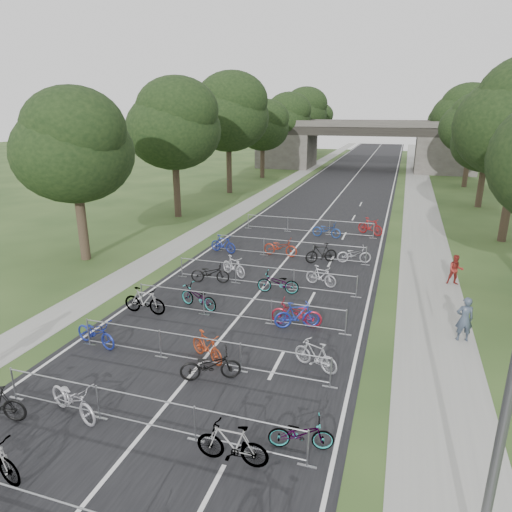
% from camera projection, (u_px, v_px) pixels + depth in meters
% --- Properties ---
extents(road, '(11.00, 140.00, 0.01)m').
position_uv_depth(road, '(349.00, 184.00, 54.86)').
color(road, black).
rests_on(road, ground).
extents(sidewalk_right, '(3.00, 140.00, 0.01)m').
position_uv_depth(sidewalk_right, '(419.00, 187.00, 52.52)').
color(sidewalk_right, gray).
rests_on(sidewalk_right, ground).
extents(sidewalk_left, '(2.00, 140.00, 0.01)m').
position_uv_depth(sidewalk_left, '(288.00, 181.00, 57.05)').
color(sidewalk_left, gray).
rests_on(sidewalk_left, ground).
extents(lane_markings, '(0.12, 140.00, 0.00)m').
position_uv_depth(lane_markings, '(349.00, 184.00, 54.86)').
color(lane_markings, silver).
rests_on(lane_markings, ground).
extents(overpass_bridge, '(31.00, 8.00, 7.05)m').
position_uv_depth(overpass_bridge, '(363.00, 145.00, 67.36)').
color(overpass_bridge, '#44403C').
rests_on(overpass_bridge, ground).
extents(tree_left_0, '(6.72, 6.72, 10.25)m').
position_uv_depth(tree_left_0, '(74.00, 149.00, 25.34)').
color(tree_left_0, '#33261C').
rests_on(tree_left_0, ground).
extents(tree_left_1, '(7.56, 7.56, 11.53)m').
position_uv_depth(tree_left_1, '(174.00, 126.00, 35.96)').
color(tree_left_1, '#33261C').
rests_on(tree_left_1, ground).
extents(tree_left_2, '(8.40, 8.40, 12.81)m').
position_uv_depth(tree_left_2, '(229.00, 114.00, 46.58)').
color(tree_left_2, '#33261C').
rests_on(tree_left_2, ground).
extents(tree_right_2, '(6.16, 6.16, 9.39)m').
position_uv_depth(tree_right_2, '(489.00, 141.00, 40.08)').
color(tree_right_2, '#33261C').
rests_on(tree_right_2, ground).
extents(tree_left_3, '(6.72, 6.72, 10.25)m').
position_uv_depth(tree_left_3, '(263.00, 126.00, 57.94)').
color(tree_left_3, '#33261C').
rests_on(tree_left_3, ground).
extents(tree_right_3, '(7.17, 7.17, 10.93)m').
position_uv_depth(tree_right_3, '(474.00, 125.00, 50.65)').
color(tree_right_3, '#33261C').
rests_on(tree_right_3, ground).
extents(tree_left_4, '(7.56, 7.56, 11.53)m').
position_uv_depth(tree_left_4, '(287.00, 118.00, 68.56)').
color(tree_left_4, '#33261C').
rests_on(tree_left_4, ground).
extents(tree_right_4, '(8.18, 8.18, 12.47)m').
position_uv_depth(tree_right_4, '(464.00, 115.00, 61.22)').
color(tree_right_4, '#33261C').
rests_on(tree_right_4, ground).
extents(tree_left_5, '(8.40, 8.40, 12.81)m').
position_uv_depth(tree_left_5, '(304.00, 112.00, 79.18)').
color(tree_left_5, '#33261C').
rests_on(tree_left_5, ground).
extents(tree_right_5, '(6.16, 6.16, 9.39)m').
position_uv_depth(tree_right_5, '(454.00, 127.00, 72.68)').
color(tree_right_5, '#33261C').
rests_on(tree_right_5, ground).
extents(tree_left_6, '(6.72, 6.72, 10.25)m').
position_uv_depth(tree_left_6, '(316.00, 120.00, 90.55)').
color(tree_left_6, '#33261C').
rests_on(tree_left_6, ground).
extents(tree_right_6, '(7.17, 7.17, 10.93)m').
position_uv_depth(tree_right_6, '(449.00, 119.00, 83.25)').
color(tree_right_6, '#33261C').
rests_on(tree_right_6, ground).
extents(barrier_row_1, '(9.70, 0.08, 1.10)m').
position_uv_depth(barrier_row_1, '(145.00, 413.00, 12.67)').
color(barrier_row_1, gray).
rests_on(barrier_row_1, ground).
extents(barrier_row_2, '(9.70, 0.08, 1.10)m').
position_uv_depth(barrier_row_2, '(199.00, 351.00, 15.93)').
color(barrier_row_2, gray).
rests_on(barrier_row_2, ground).
extents(barrier_row_3, '(9.70, 0.08, 1.10)m').
position_uv_depth(barrier_row_3, '(237.00, 308.00, 19.37)').
color(barrier_row_3, gray).
rests_on(barrier_row_3, ground).
extents(barrier_row_4, '(9.70, 0.08, 1.10)m').
position_uv_depth(barrier_row_4, '(264.00, 276.00, 22.99)').
color(barrier_row_4, gray).
rests_on(barrier_row_4, ground).
extents(barrier_row_5, '(9.70, 0.08, 1.10)m').
position_uv_depth(barrier_row_5, '(288.00, 249.00, 27.52)').
color(barrier_row_5, gray).
rests_on(barrier_row_5, ground).
extents(barrier_row_6, '(9.70, 0.08, 1.10)m').
position_uv_depth(barrier_row_6, '(308.00, 226.00, 32.96)').
color(barrier_row_6, gray).
rests_on(barrier_row_6, ground).
extents(bike_5, '(2.26, 1.40, 1.12)m').
position_uv_depth(bike_5, '(73.00, 400.00, 13.22)').
color(bike_5, '#ADACB3').
rests_on(bike_5, ground).
extents(bike_6, '(1.93, 0.58, 1.15)m').
position_uv_depth(bike_6, '(232.00, 444.00, 11.44)').
color(bike_6, gray).
rests_on(bike_6, ground).
extents(bike_7, '(1.83, 0.98, 0.91)m').
position_uv_depth(bike_7, '(301.00, 434.00, 11.98)').
color(bike_7, gray).
rests_on(bike_7, ground).
extents(bike_8, '(2.12, 1.16, 1.06)m').
position_uv_depth(bike_8, '(96.00, 333.00, 17.23)').
color(bike_8, navy).
rests_on(bike_8, ground).
extents(bike_9, '(1.78, 1.33, 1.07)m').
position_uv_depth(bike_9, '(207.00, 347.00, 16.22)').
color(bike_9, '#A03617').
rests_on(bike_9, ground).
extents(bike_10, '(2.13, 1.49, 1.06)m').
position_uv_depth(bike_10, '(210.00, 365.00, 15.04)').
color(bike_10, black).
rests_on(bike_10, ground).
extents(bike_11, '(1.81, 1.16, 1.06)m').
position_uv_depth(bike_11, '(316.00, 355.00, 15.66)').
color(bike_11, '#ADAFB5').
rests_on(bike_11, ground).
extents(bike_12, '(1.99, 0.57, 1.20)m').
position_uv_depth(bike_12, '(145.00, 301.00, 19.92)').
color(bike_12, gray).
rests_on(bike_12, ground).
extents(bike_13, '(2.18, 1.31, 1.08)m').
position_uv_depth(bike_13, '(198.00, 297.00, 20.47)').
color(bike_13, gray).
rests_on(bike_13, ground).
extents(bike_14, '(1.95, 1.23, 1.14)m').
position_uv_depth(bike_14, '(297.00, 315.00, 18.60)').
color(bike_14, '#1C319E').
rests_on(bike_14, ground).
extents(bike_15, '(2.17, 0.90, 1.11)m').
position_uv_depth(bike_15, '(296.00, 314.00, 18.79)').
color(bike_15, maroon).
rests_on(bike_15, ground).
extents(bike_16, '(2.11, 1.12, 1.05)m').
position_uv_depth(bike_16, '(210.00, 273.00, 23.51)').
color(bike_16, black).
rests_on(bike_16, ground).
extents(bike_17, '(1.84, 1.36, 1.10)m').
position_uv_depth(bike_17, '(234.00, 266.00, 24.48)').
color(bike_17, silver).
rests_on(bike_17, ground).
extents(bike_18, '(2.10, 0.91, 1.07)m').
position_uv_depth(bike_18, '(278.00, 283.00, 22.15)').
color(bike_18, gray).
rests_on(bike_18, ground).
extents(bike_19, '(1.79, 1.00, 1.04)m').
position_uv_depth(bike_19, '(321.00, 276.00, 23.12)').
color(bike_19, '#A5A5AD').
rests_on(bike_19, ground).
extents(bike_20, '(1.90, 0.91, 1.10)m').
position_uv_depth(bike_20, '(223.00, 244.00, 28.49)').
color(bike_20, navy).
rests_on(bike_20, ground).
extents(bike_21, '(2.17, 0.87, 1.12)m').
position_uv_depth(bike_21, '(280.00, 247.00, 27.84)').
color(bike_21, maroon).
rests_on(bike_21, ground).
extents(bike_22, '(1.94, 1.53, 1.18)m').
position_uv_depth(bike_22, '(321.00, 253.00, 26.58)').
color(bike_22, black).
rests_on(bike_22, ground).
extents(bike_23, '(2.07, 1.14, 1.03)m').
position_uv_depth(bike_23, '(354.00, 254.00, 26.58)').
color(bike_23, '#A0A0A8').
rests_on(bike_23, ground).
extents(bike_26, '(2.12, 0.94, 1.08)m').
position_uv_depth(bike_26, '(327.00, 230.00, 31.89)').
color(bike_26, navy).
rests_on(bike_26, ground).
extents(bike_27, '(2.04, 1.45, 1.21)m').
position_uv_depth(bike_27, '(370.00, 227.00, 32.53)').
color(bike_27, maroon).
rests_on(bike_27, ground).
extents(pedestrian_a, '(0.73, 0.55, 1.80)m').
position_uv_depth(pedestrian_a, '(464.00, 319.00, 17.50)').
color(pedestrian_a, '#343F4F').
rests_on(pedestrian_a, ground).
extents(pedestrian_b, '(0.82, 0.67, 1.56)m').
position_uv_depth(pedestrian_b, '(456.00, 270.00, 23.20)').
color(pedestrian_b, maroon).
rests_on(pedestrian_b, ground).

